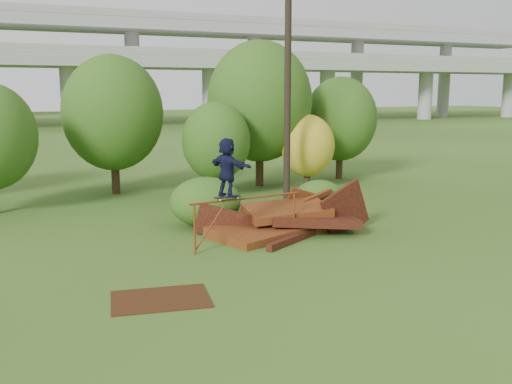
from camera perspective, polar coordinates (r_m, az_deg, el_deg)
name	(u,v)px	position (r m, az deg, el deg)	size (l,w,h in m)	color
ground	(312,259)	(15.79, 5.62, -6.70)	(240.00, 240.00, 0.00)	#2D5116
scrap_pile	(286,221)	(18.44, 3.01, -2.95)	(5.80, 3.46, 2.08)	#3E160B
grind_rail	(247,208)	(16.74, -0.93, -1.62)	(3.66, 0.56, 1.48)	maroon
skateboard	(228,197)	(16.35, -2.87, -0.50)	(0.82, 0.32, 0.08)	black
skater	(227,167)	(16.22, -2.89, 2.48)	(1.56, 0.50, 1.68)	black
flat_plate	(160,299)	(12.97, -9.54, -10.51)	(2.13, 1.52, 0.03)	#381D0C
tree_1	(113,113)	(25.94, -14.13, 7.66)	(4.39, 4.39, 6.10)	black
tree_2	(216,141)	(24.37, -4.00, 5.10)	(2.92, 2.92, 4.12)	black
tree_3	(260,102)	(27.27, 0.37, 9.03)	(4.97, 4.97, 6.89)	black
tree_4	(308,146)	(26.62, 5.18, 4.62)	(2.51, 2.51, 3.47)	black
tree_5	(340,119)	(29.82, 8.44, 7.23)	(3.74, 3.74, 5.26)	black
shrub_left	(206,202)	(19.35, -5.07, -0.98)	(2.43, 2.24, 1.68)	#1F4412
shrub_right	(319,198)	(21.01, 6.32, -0.60)	(1.88, 1.72, 1.33)	#1F4412
utility_pole	(288,65)	(24.01, 3.20, 12.52)	(1.40, 0.28, 10.98)	black
freeway_overpass	(64,43)	(76.65, -18.61, 13.94)	(160.00, 15.00, 13.70)	gray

